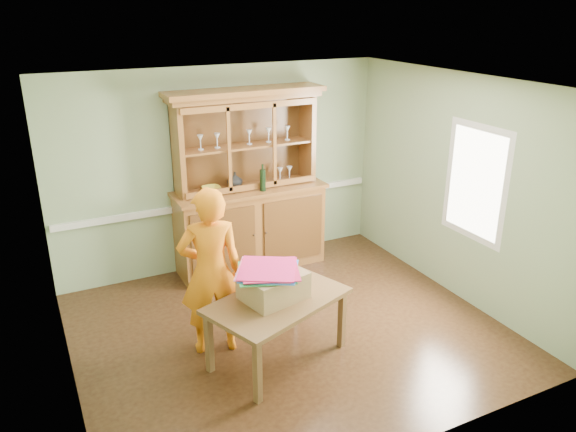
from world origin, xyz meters
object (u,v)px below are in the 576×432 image
china_hutch (249,208)px  person (211,272)px  dining_table (278,306)px  cardboard_box (273,285)px

china_hutch → person: bearing=-123.6°
dining_table → cardboard_box: cardboard_box is taller
cardboard_box → dining_table: bearing=-56.6°
dining_table → person: (-0.52, 0.46, 0.29)m
cardboard_box → person: size_ratio=0.33×
china_hutch → dining_table: china_hutch is taller
dining_table → person: size_ratio=0.88×
china_hutch → cardboard_box: 2.18m
dining_table → china_hutch: bearing=54.0°
dining_table → cardboard_box: bearing=102.7°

